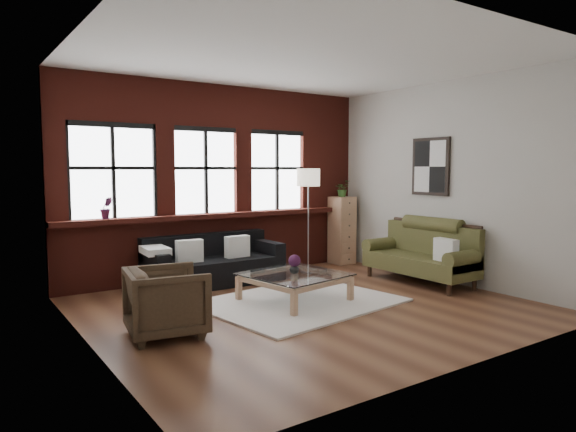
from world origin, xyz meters
TOP-DOWN VIEW (x-y plane):
  - floor at (0.00, 0.00)m, footprint 5.50×5.50m
  - ceiling at (0.00, 0.00)m, footprint 5.50×5.50m
  - wall_back at (0.00, 2.50)m, footprint 5.50×0.00m
  - wall_front at (0.00, -2.50)m, footprint 5.50×0.00m
  - wall_left at (-2.75, 0.00)m, footprint 0.00×5.00m
  - wall_right at (2.75, 0.00)m, footprint 0.00×5.00m
  - brick_backwall at (0.00, 2.44)m, footprint 5.50×0.12m
  - sill_ledge at (0.00, 2.35)m, footprint 5.50×0.30m
  - window_left at (-1.80, 2.45)m, footprint 1.38×0.10m
  - window_mid at (-0.30, 2.45)m, footprint 1.38×0.10m
  - window_right at (1.10, 2.45)m, footprint 1.38×0.10m
  - wall_poster at (2.72, 0.30)m, footprint 0.05×0.74m
  - shag_rug at (0.02, 0.21)m, footprint 2.74×2.29m
  - dark_sofa at (-0.42, 1.90)m, footprint 2.14×0.87m
  - pillow_a at (-0.88, 1.80)m, footprint 0.41×0.18m
  - pillow_b at (-0.06, 1.80)m, footprint 0.41×0.16m
  - vintage_settee at (2.30, 0.13)m, footprint 0.84×1.90m
  - pillow_settee at (2.22, -0.45)m, footprint 0.17×0.39m
  - armchair at (-1.97, -0.10)m, footprint 0.94×0.92m
  - coffee_table at (0.00, 0.30)m, footprint 1.39×1.39m
  - vase at (0.00, 0.30)m, footprint 0.14×0.14m
  - flowers at (0.00, 0.30)m, footprint 0.17×0.17m
  - drawer_chest at (2.40, 2.15)m, footprint 0.39×0.39m
  - potted_plant_top at (2.40, 2.15)m, footprint 0.32×0.28m
  - floor_lamp at (1.31, 1.76)m, footprint 0.40×0.40m
  - sill_plant at (-1.94, 2.32)m, footprint 0.18×0.15m

SIDE VIEW (x-z plane):
  - floor at x=0.00m, z-range 0.00..0.00m
  - shag_rug at x=0.02m, z-range 0.00..0.03m
  - coffee_table at x=0.00m, z-range -0.01..0.39m
  - armchair at x=-1.97m, z-range 0.00..0.75m
  - dark_sofa at x=-0.42m, z-range 0.00..0.78m
  - vase at x=0.00m, z-range 0.39..0.53m
  - vintage_settee at x=2.30m, z-range 0.00..1.01m
  - flowers at x=0.00m, z-range 0.48..0.65m
  - pillow_a at x=-0.88m, z-range 0.41..0.75m
  - pillow_b at x=-0.06m, z-range 0.41..0.75m
  - pillow_settee at x=2.22m, z-range 0.44..0.78m
  - drawer_chest at x=2.40m, z-range 0.00..1.28m
  - floor_lamp at x=1.31m, z-range 0.00..1.97m
  - sill_ledge at x=0.00m, z-range 1.00..1.08m
  - sill_plant at x=-1.94m, z-range 1.08..1.41m
  - potted_plant_top at x=2.40m, z-range 1.28..1.60m
  - wall_back at x=0.00m, z-range -1.15..4.35m
  - wall_front at x=0.00m, z-range -1.15..4.35m
  - wall_left at x=-2.75m, z-range -0.90..4.10m
  - wall_right at x=2.75m, z-range -0.90..4.10m
  - brick_backwall at x=0.00m, z-range 0.00..3.20m
  - window_left at x=-1.80m, z-range 1.00..2.50m
  - window_mid at x=-0.30m, z-range 1.00..2.50m
  - window_right at x=1.10m, z-range 1.00..2.50m
  - wall_poster at x=2.72m, z-range 1.38..2.32m
  - ceiling at x=0.00m, z-range 3.20..3.20m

